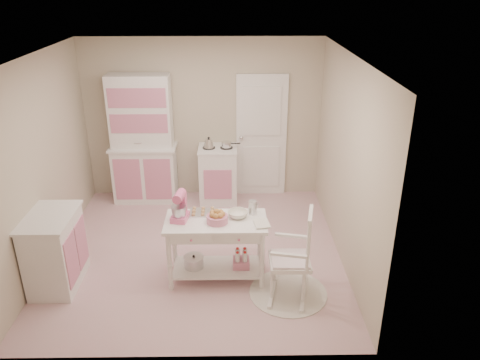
# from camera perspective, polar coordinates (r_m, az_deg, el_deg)

# --- Properties ---
(room_shell) EXTENTS (3.84, 3.84, 2.62)m
(room_shell) POSITION_cam_1_polar(r_m,az_deg,el_deg) (5.74, -5.74, 5.33)
(room_shell) COLOR #CD808A
(room_shell) RESTS_ON ground
(door) EXTENTS (0.82, 0.05, 2.04)m
(door) POSITION_cam_1_polar(r_m,az_deg,el_deg) (7.70, 2.62, 5.34)
(door) COLOR white
(door) RESTS_ON ground
(hutch) EXTENTS (1.06, 0.50, 2.08)m
(hutch) POSITION_cam_1_polar(r_m,az_deg,el_deg) (7.62, -11.83, 4.81)
(hutch) COLOR white
(hutch) RESTS_ON ground
(stove) EXTENTS (0.62, 0.57, 0.92)m
(stove) POSITION_cam_1_polar(r_m,az_deg,el_deg) (7.65, -2.67, 0.71)
(stove) COLOR white
(stove) RESTS_ON ground
(base_cabinet) EXTENTS (0.54, 0.84, 0.92)m
(base_cabinet) POSITION_cam_1_polar(r_m,az_deg,el_deg) (6.00, -21.63, -7.98)
(base_cabinet) COLOR white
(base_cabinet) RESTS_ON ground
(lace_rug) EXTENTS (0.92, 0.92, 0.01)m
(lace_rug) POSITION_cam_1_polar(r_m,az_deg,el_deg) (5.71, 5.88, -13.49)
(lace_rug) COLOR white
(lace_rug) RESTS_ON ground
(rocking_chair) EXTENTS (0.62, 0.80, 1.10)m
(rocking_chair) POSITION_cam_1_polar(r_m,az_deg,el_deg) (5.40, 6.12, -8.89)
(rocking_chair) COLOR white
(rocking_chair) RESTS_ON ground
(work_table) EXTENTS (1.20, 0.60, 0.80)m
(work_table) POSITION_cam_1_polar(r_m,az_deg,el_deg) (5.73, -2.89, -8.44)
(work_table) COLOR white
(work_table) RESTS_ON ground
(stand_mixer) EXTENTS (0.25, 0.31, 0.34)m
(stand_mixer) POSITION_cam_1_polar(r_m,az_deg,el_deg) (5.50, -7.39, -3.27)
(stand_mixer) COLOR pink
(stand_mixer) RESTS_ON work_table
(cookie_tray) EXTENTS (0.34, 0.24, 0.02)m
(cookie_tray) POSITION_cam_1_polar(r_m,az_deg,el_deg) (5.69, -4.43, -3.99)
(cookie_tray) COLOR silver
(cookie_tray) RESTS_ON work_table
(bread_basket) EXTENTS (0.25, 0.25, 0.09)m
(bread_basket) POSITION_cam_1_polar(r_m,az_deg,el_deg) (5.46, -2.79, -4.76)
(bread_basket) COLOR pink
(bread_basket) RESTS_ON work_table
(mixing_bowl) EXTENTS (0.24, 0.24, 0.07)m
(mixing_bowl) POSITION_cam_1_polar(r_m,az_deg,el_deg) (5.58, -0.28, -4.18)
(mixing_bowl) COLOR white
(mixing_bowl) RESTS_ON work_table
(metal_pitcher) EXTENTS (0.10, 0.10, 0.17)m
(metal_pitcher) POSITION_cam_1_polar(r_m,az_deg,el_deg) (5.63, 1.55, -3.36)
(metal_pitcher) COLOR silver
(metal_pitcher) RESTS_ON work_table
(recipe_book) EXTENTS (0.20, 0.25, 0.02)m
(recipe_book) POSITION_cam_1_polar(r_m,az_deg,el_deg) (5.42, 1.76, -5.41)
(recipe_book) COLOR white
(recipe_book) RESTS_ON work_table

